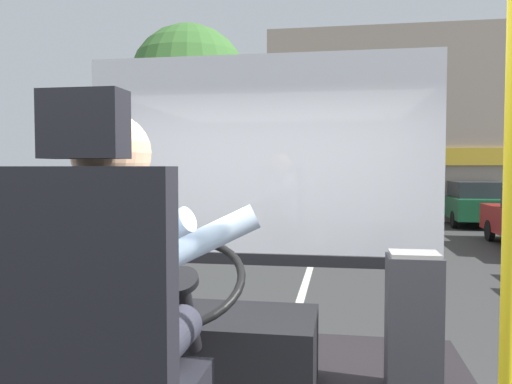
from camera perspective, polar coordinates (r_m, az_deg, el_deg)
name	(u,v)px	position (r m, az deg, el deg)	size (l,w,h in m)	color
ground	(313,260)	(10.93, 6.36, -7.53)	(18.00, 44.00, 0.06)	#363636
driver_seat	(106,364)	(1.62, -16.40, -17.86)	(0.48, 0.48, 1.36)	black
bus_driver	(120,281)	(1.65, -14.86, -9.56)	(0.80, 0.58, 0.82)	#282833
steering_console	(209,348)	(2.78, -5.28, -16.94)	(1.10, 1.02, 0.84)	black
handrail_pole	(511,198)	(1.62, 26.51, -0.58)	(0.04, 0.04, 2.15)	yellow
fare_box	(413,323)	(2.83, 17.11, -13.75)	(0.27, 0.22, 0.73)	#333338
windshield_panel	(259,183)	(3.61, 0.38, 0.96)	(2.50, 0.08, 1.48)	silver
street_tree	(189,86)	(12.55, -7.47, 11.67)	(2.79, 2.79, 5.31)	#4C3828
shop_building	(440,129)	(22.06, 19.83, 6.67)	(13.31, 5.84, 6.98)	gray
parked_car_green	(476,202)	(18.81, 23.26, -1.04)	(2.03, 4.28, 1.45)	#195633
parked_car_charcoal	(441,195)	(24.02, 19.94, -0.27)	(1.78, 3.93, 1.40)	#474C51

